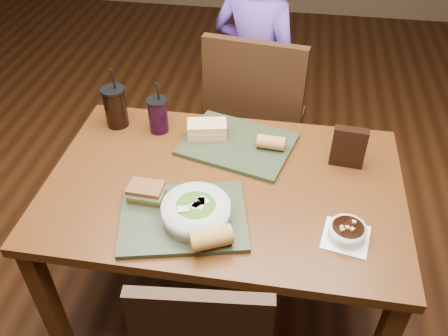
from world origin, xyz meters
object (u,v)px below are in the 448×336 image
Objects in this scene: soup_bowl at (347,232)px; baguette_near at (211,238)px; salad_bowl at (196,211)px; sandwich_near at (146,192)px; tray_far at (238,144)px; chair_far at (254,120)px; diner at (255,70)px; dining_table at (224,200)px; chip_bag at (348,147)px; sandwich_far at (207,129)px; baguette_far at (271,142)px; tray_near at (183,218)px; cup_berry at (158,115)px; cup_cola at (115,107)px.

baguette_near is (-0.42, -0.12, 0.02)m from soup_bowl.
sandwich_near is at bearing 159.57° from salad_bowl.
tray_far is at bearing 54.02° from sandwich_near.
chair_far reaches higher than soup_bowl.
diner is at bearing 109.64° from soup_bowl.
chair_far is (0.04, 0.66, -0.08)m from dining_table.
sandwich_near is (-0.19, 0.07, -0.01)m from salad_bowl.
chip_bag is at bearing 88.60° from soup_bowl.
chair_far is 0.48m from sandwich_far.
diner is at bearing 123.30° from chip_bag.
salad_bowl is 0.47m from sandwich_far.
dining_table is at bearing -93.51° from chair_far.
sandwich_far is (0.14, 0.39, 0.00)m from sandwich_near.
sandwich_far is 0.27m from baguette_far.
tray_near is 0.46m from sandwich_far.
salad_bowl is (0.05, -0.01, 0.05)m from tray_near.
dining_table is 0.25m from tray_near.
dining_table is 7.93× the size of chip_bag.
chip_bag is at bearing 38.09° from salad_bowl.
chair_far is 0.47m from tray_far.
diner is at bearing 77.34° from sandwich_near.
sandwich_far is (-0.13, 0.03, 0.04)m from tray_far.
baguette_near is (0.12, -0.11, 0.04)m from tray_near.
cup_berry is 0.77m from chip_bag.
cup_cola is (-0.39, 0.04, 0.04)m from sandwich_far.
tray_near is 2.49× the size of soup_bowl.
chip_bag is (0.50, 0.39, 0.03)m from salad_bowl.
dining_table is at bearing -30.25° from cup_cola.
chair_far reaches higher than cup_cola.
baguette_far is 0.47× the size of cup_berry.
sandwich_near is at bearing -109.82° from chair_far.
dining_table is 10.62× the size of sandwich_near.
diner is 1.21m from tray_near.
tray_far is (0.01, -0.77, 0.08)m from diner.
dining_table is 0.66m from chair_far.
baguette_far is at bearing -6.54° from tray_far.
soup_bowl reaches higher than dining_table.
chip_bag is (0.76, -0.10, 0.01)m from cup_berry.
chair_far is 0.88m from sandwich_near.
baguette_far is 0.66m from cup_cola.
tray_near is at bearing -51.34° from cup_cola.
tray_near is 0.49m from baguette_far.
diner is at bearing 81.02° from sandwich_far.
cup_berry is (-0.36, -0.38, 0.24)m from chair_far.
salad_bowl reaches higher than tray_far.
tray_far is at bearing 89.15° from baguette_near.
cup_berry reaches higher than sandwich_far.
cup_berry is (-0.75, 0.48, 0.05)m from soup_bowl.
cup_berry reaches higher than tray_far.
baguette_near reaches higher than tray_far.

